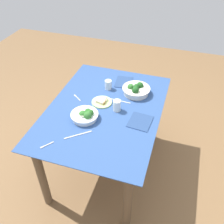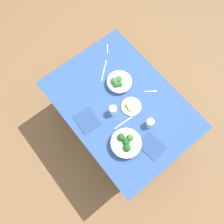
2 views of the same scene
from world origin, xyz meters
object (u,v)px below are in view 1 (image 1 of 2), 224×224
(broccoli_bowl_near, at_px, (136,90))
(water_glass_side, at_px, (108,85))
(broccoli_bowl_far, at_px, (85,115))
(fork_by_near_bowl, at_px, (46,145))
(table_knife_left, at_px, (78,135))
(fork_by_far_bowl, at_px, (77,98))
(table_knife_right, at_px, (120,101))
(water_glass_center, at_px, (117,106))
(napkin_folded_lower, at_px, (124,82))
(bread_side_plate, at_px, (102,102))
(napkin_folded_upper, at_px, (140,122))

(broccoli_bowl_near, distance_m, water_glass_side, 0.27)
(broccoli_bowl_far, xyz_separation_m, fork_by_near_bowl, (-0.36, 0.16, -0.03))
(table_knife_left, bearing_deg, fork_by_far_bowl, 75.13)
(broccoli_bowl_near, height_order, table_knife_left, broccoli_bowl_near)
(fork_by_far_bowl, height_order, table_knife_right, same)
(broccoli_bowl_far, distance_m, water_glass_center, 0.28)
(napkin_folded_lower, bearing_deg, table_knife_right, -170.64)
(broccoli_bowl_far, distance_m, napkin_folded_lower, 0.64)
(water_glass_center, relative_size, fork_by_near_bowl, 1.12)
(bread_side_plate, distance_m, fork_by_near_bowl, 0.64)
(fork_by_near_bowl, distance_m, table_knife_right, 0.77)
(table_knife_left, bearing_deg, napkin_folded_upper, -4.58)
(broccoli_bowl_near, relative_size, napkin_folded_upper, 1.28)
(fork_by_far_bowl, bearing_deg, broccoli_bowl_far, 163.55)
(broccoli_bowl_near, xyz_separation_m, fork_by_far_bowl, (-0.23, 0.49, -0.04))
(bread_side_plate, xyz_separation_m, fork_by_far_bowl, (0.00, 0.24, -0.01))
(water_glass_side, bearing_deg, table_knife_left, 178.03)
(broccoli_bowl_far, bearing_deg, fork_by_near_bowl, 156.45)
(napkin_folded_lower, bearing_deg, fork_by_near_bowl, 162.44)
(broccoli_bowl_near, distance_m, napkin_folded_upper, 0.40)
(table_knife_left, distance_m, napkin_folded_upper, 0.51)
(broccoli_bowl_far, relative_size, water_glass_side, 2.52)
(broccoli_bowl_near, distance_m, table_knife_right, 0.19)
(bread_side_plate, height_order, table_knife_right, bread_side_plate)
(broccoli_bowl_far, distance_m, bread_side_plate, 0.25)
(water_glass_side, relative_size, table_knife_right, 0.46)
(broccoli_bowl_near, relative_size, water_glass_side, 2.84)
(water_glass_side, bearing_deg, broccoli_bowl_near, -89.32)
(water_glass_center, height_order, table_knife_right, water_glass_center)
(broccoli_bowl_near, relative_size, napkin_folded_lower, 1.24)
(broccoli_bowl_far, relative_size, table_knife_left, 1.03)
(table_knife_right, bearing_deg, broccoli_bowl_near, 59.27)
(bread_side_plate, height_order, table_knife_left, bread_side_plate)
(broccoli_bowl_near, height_order, napkin_folded_upper, broccoli_bowl_near)
(broccoli_bowl_near, height_order, napkin_folded_lower, broccoli_bowl_near)
(bread_side_plate, bearing_deg, fork_by_near_bowl, 160.51)
(water_glass_side, distance_m, napkin_folded_upper, 0.54)
(broccoli_bowl_far, relative_size, fork_by_far_bowl, 2.36)
(fork_by_near_bowl, bearing_deg, broccoli_bowl_near, -172.47)
(bread_side_plate, relative_size, water_glass_side, 1.99)
(bread_side_plate, height_order, water_glass_center, water_glass_center)
(napkin_folded_lower, bearing_deg, table_knife_left, 170.65)
(fork_by_near_bowl, xyz_separation_m, table_knife_left, (0.17, -0.18, -0.00))
(table_knife_left, bearing_deg, broccoli_bowl_far, 55.90)
(fork_by_far_bowl, height_order, fork_by_near_bowl, same)
(napkin_folded_upper, xyz_separation_m, napkin_folded_lower, (0.52, 0.28, 0.00))
(water_glass_center, height_order, water_glass_side, water_glass_center)
(napkin_folded_upper, bearing_deg, napkin_folded_lower, 28.59)
(fork_by_far_bowl, bearing_deg, napkin_folded_upper, -156.53)
(fork_by_near_bowl, xyz_separation_m, table_knife_right, (0.68, -0.36, -0.00))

